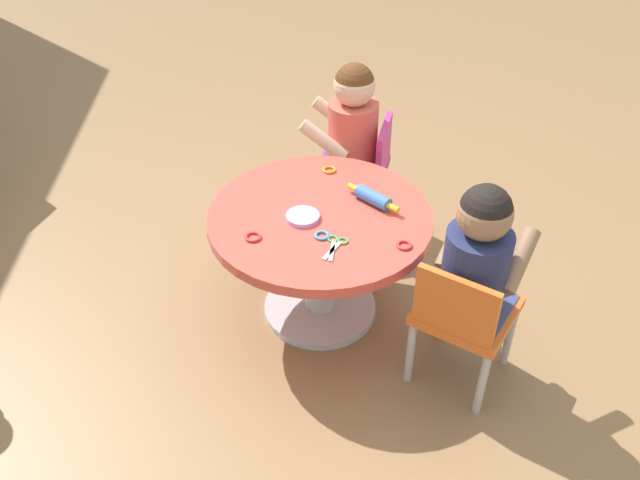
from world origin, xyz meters
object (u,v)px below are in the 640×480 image
Objects in this scene: child_chair_left at (463,315)px; seated_child_right at (352,122)px; seated_child_left at (478,256)px; child_chair_right at (359,170)px; craft_table at (320,242)px; craft_scissors at (335,245)px; rolling_pin at (373,198)px.

child_chair_left is 1.05× the size of seated_child_right.
seated_child_left is 0.95× the size of child_chair_right.
craft_table is at bearing 164.08° from seated_child_right.
craft_table is 0.23m from craft_scissors.
child_chair_right is 0.23m from seated_child_right.
craft_table is 0.61m from seated_child_right.
seated_child_left and seated_child_right have the same top height.
child_chair_left is at bearing -128.73° from craft_table.
child_chair_left is 0.53m from rolling_pin.
rolling_pin is 1.27× the size of craft_scissors.
child_chair_right is at bearing -0.41° from rolling_pin.
rolling_pin is (0.06, -0.19, 0.15)m from craft_table.
seated_child_left is 3.58× the size of craft_scissors.
rolling_pin reaches higher than craft_table.
child_chair_left is at bearing -162.29° from seated_child_right.
child_chair_left is 0.95m from child_chair_right.
rolling_pin is at bearing 36.07° from seated_child_left.
craft_table is at bearing 106.30° from rolling_pin.
seated_child_left is at bearing -109.04° from craft_scissors.
craft_scissors is (-0.74, 0.12, -0.06)m from seated_child_right.
child_chair_right is at bearing -19.85° from craft_table.
seated_child_right is (0.01, 0.04, 0.23)m from child_chair_right.
seated_child_right is at bearing 73.57° from child_chair_right.
child_chair_left is 1.00× the size of child_chair_right.
craft_scissors is (0.18, 0.41, 0.17)m from child_chair_left.
seated_child_right reaches higher than craft_scissors.
seated_child_right is at bearing 17.71° from child_chair_left.
seated_child_left is at bearing -160.37° from seated_child_right.
seated_child_right is (0.89, 0.32, 0.00)m from seated_child_left.
seated_child_right is at bearing -8.98° from craft_scissors.
rolling_pin is at bearing 31.69° from child_chair_left.
seated_child_right is 0.75m from craft_scissors.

